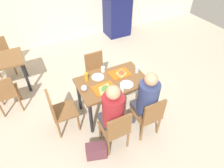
{
  "coord_description": "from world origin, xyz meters",
  "views": [
    {
      "loc": [
        -1.12,
        -2.26,
        2.88
      ],
      "look_at": [
        0.0,
        0.0,
        0.67
      ],
      "focal_mm": 30.76,
      "sensor_mm": 36.0,
      "label": 1
    }
  ],
  "objects_px": {
    "chair_near_right": "(149,115)",
    "pizza_slice_b": "(121,73)",
    "condiment_bottle": "(86,77)",
    "main_table": "(112,85)",
    "chair_near_left": "(116,128)",
    "soda_can": "(137,69)",
    "background_table": "(0,65)",
    "tray_red_far": "(120,74)",
    "plastic_cup_b": "(122,89)",
    "foil_bundle": "(84,88)",
    "handbag": "(96,151)",
    "plastic_cup_a": "(103,69)",
    "background_chair_far": "(1,53)",
    "paper_plate_near_edge": "(127,84)",
    "chair_far_side": "(96,69)",
    "person_in_red": "(112,111)",
    "background_chair_near": "(5,92)",
    "chair_left_end": "(58,110)",
    "paper_plate_center": "(98,77)",
    "person_in_brown_jacket": "(146,98)",
    "pizza_slice_a": "(105,89)",
    "drink_fridge": "(117,4)"
  },
  "relations": [
    {
      "from": "paper_plate_center",
      "to": "soda_can",
      "type": "relative_size",
      "value": 1.8
    },
    {
      "from": "paper_plate_near_edge",
      "to": "foil_bundle",
      "type": "relative_size",
      "value": 2.2
    },
    {
      "from": "plastic_cup_b",
      "to": "foil_bundle",
      "type": "height_order",
      "value": "same"
    },
    {
      "from": "chair_far_side",
      "to": "paper_plate_near_edge",
      "type": "height_order",
      "value": "chair_far_side"
    },
    {
      "from": "main_table",
      "to": "chair_near_left",
      "type": "height_order",
      "value": "chair_near_left"
    },
    {
      "from": "paper_plate_near_edge",
      "to": "chair_near_right",
      "type": "bearing_deg",
      "value": -77.66
    },
    {
      "from": "pizza_slice_b",
      "to": "plastic_cup_b",
      "type": "xyz_separation_m",
      "value": [
        -0.21,
        -0.4,
        0.03
      ]
    },
    {
      "from": "pizza_slice_a",
      "to": "soda_can",
      "type": "bearing_deg",
      "value": 13.27
    },
    {
      "from": "chair_near_right",
      "to": "pizza_slice_b",
      "type": "xyz_separation_m",
      "value": [
        -0.06,
        0.84,
        0.28
      ]
    },
    {
      "from": "tray_red_far",
      "to": "soda_can",
      "type": "height_order",
      "value": "soda_can"
    },
    {
      "from": "main_table",
      "to": "tray_red_far",
      "type": "bearing_deg",
      "value": 27.45
    },
    {
      "from": "person_in_red",
      "to": "plastic_cup_b",
      "type": "height_order",
      "value": "person_in_red"
    },
    {
      "from": "tray_red_far",
      "to": "background_chair_near",
      "type": "distance_m",
      "value": 2.1
    },
    {
      "from": "pizza_slice_b",
      "to": "condiment_bottle",
      "type": "bearing_deg",
      "value": 170.45
    },
    {
      "from": "paper_plate_near_edge",
      "to": "pizza_slice_b",
      "type": "bearing_deg",
      "value": 79.34
    },
    {
      "from": "soda_can",
      "to": "handbag",
      "type": "bearing_deg",
      "value": -146.01
    },
    {
      "from": "paper_plate_near_edge",
      "to": "plastic_cup_a",
      "type": "relative_size",
      "value": 2.2
    },
    {
      "from": "foil_bundle",
      "to": "handbag",
      "type": "distance_m",
      "value": 1.0
    },
    {
      "from": "chair_left_end",
      "to": "plastic_cup_b",
      "type": "bearing_deg",
      "value": -16.94
    },
    {
      "from": "chair_near_right",
      "to": "pizza_slice_b",
      "type": "relative_size",
      "value": 3.32
    },
    {
      "from": "person_in_brown_jacket",
      "to": "condiment_bottle",
      "type": "bearing_deg",
      "value": 130.49
    },
    {
      "from": "main_table",
      "to": "chair_near_right",
      "type": "xyz_separation_m",
      "value": [
        0.3,
        -0.75,
        -0.16
      ]
    },
    {
      "from": "person_in_brown_jacket",
      "to": "paper_plate_near_edge",
      "type": "relative_size",
      "value": 5.67
    },
    {
      "from": "paper_plate_center",
      "to": "background_chair_near",
      "type": "xyz_separation_m",
      "value": [
        -1.56,
        0.64,
        -0.26
      ]
    },
    {
      "from": "tray_red_far",
      "to": "drink_fridge",
      "type": "xyz_separation_m",
      "value": [
        1.38,
        2.74,
        0.2
      ]
    },
    {
      "from": "chair_left_end",
      "to": "chair_far_side",
      "type": "bearing_deg",
      "value": 37.23
    },
    {
      "from": "main_table",
      "to": "plastic_cup_a",
      "type": "height_order",
      "value": "plastic_cup_a"
    },
    {
      "from": "background_chair_far",
      "to": "person_in_red",
      "type": "bearing_deg",
      "value": -63.75
    },
    {
      "from": "plastic_cup_a",
      "to": "background_chair_far",
      "type": "relative_size",
      "value": 0.12
    },
    {
      "from": "foil_bundle",
      "to": "pizza_slice_b",
      "type": "bearing_deg",
      "value": 8.62
    },
    {
      "from": "soda_can",
      "to": "condiment_bottle",
      "type": "height_order",
      "value": "condiment_bottle"
    },
    {
      "from": "chair_far_side",
      "to": "background_chair_near",
      "type": "relative_size",
      "value": 1.0
    },
    {
      "from": "chair_near_right",
      "to": "chair_near_left",
      "type": "bearing_deg",
      "value": 180.0
    },
    {
      "from": "foil_bundle",
      "to": "condiment_bottle",
      "type": "bearing_deg",
      "value": 61.19
    },
    {
      "from": "paper_plate_near_edge",
      "to": "soda_can",
      "type": "bearing_deg",
      "value": 33.47
    },
    {
      "from": "chair_left_end",
      "to": "background_table",
      "type": "relative_size",
      "value": 0.93
    },
    {
      "from": "chair_far_side",
      "to": "tray_red_far",
      "type": "distance_m",
      "value": 0.72
    },
    {
      "from": "soda_can",
      "to": "background_chair_far",
      "type": "bearing_deg",
      "value": 134.45
    },
    {
      "from": "soda_can",
      "to": "background_table",
      "type": "height_order",
      "value": "soda_can"
    },
    {
      "from": "paper_plate_center",
      "to": "background_chair_near",
      "type": "relative_size",
      "value": 0.26
    },
    {
      "from": "condiment_bottle",
      "to": "background_table",
      "type": "bearing_deg",
      "value": 134.45
    },
    {
      "from": "chair_near_left",
      "to": "chair_far_side",
      "type": "bearing_deg",
      "value": 78.67
    },
    {
      "from": "chair_left_end",
      "to": "person_in_red",
      "type": "distance_m",
      "value": 0.95
    },
    {
      "from": "chair_far_side",
      "to": "foil_bundle",
      "type": "distance_m",
      "value": 0.97
    },
    {
      "from": "pizza_slice_b",
      "to": "plastic_cup_b",
      "type": "bearing_deg",
      "value": -116.97
    },
    {
      "from": "plastic_cup_a",
      "to": "chair_near_right",
      "type": "bearing_deg",
      "value": -72.67
    },
    {
      "from": "condiment_bottle",
      "to": "chair_near_right",
      "type": "bearing_deg",
      "value": -53.96
    },
    {
      "from": "chair_near_right",
      "to": "handbag",
      "type": "height_order",
      "value": "chair_near_right"
    },
    {
      "from": "person_in_red",
      "to": "chair_near_left",
      "type": "bearing_deg",
      "value": -90.0
    },
    {
      "from": "paper_plate_center",
      "to": "chair_near_left",
      "type": "bearing_deg",
      "value": -97.21
    }
  ]
}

